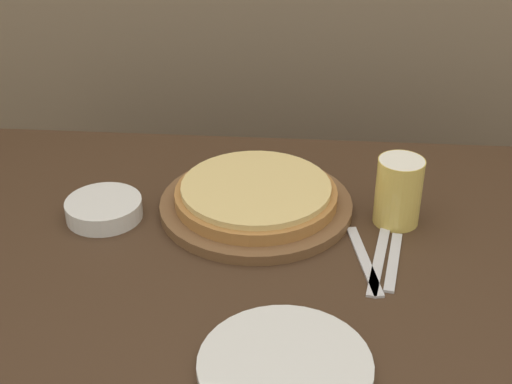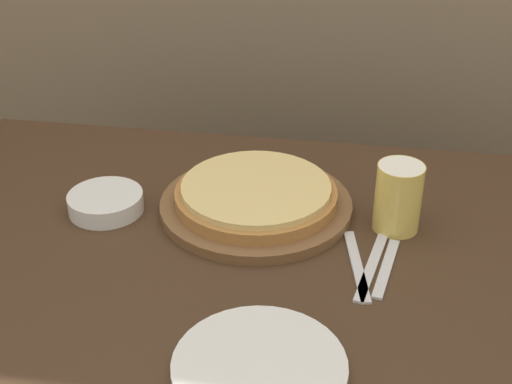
# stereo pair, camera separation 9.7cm
# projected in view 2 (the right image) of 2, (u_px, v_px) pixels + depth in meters

# --- Properties ---
(pizza_on_board) EXTENTS (0.37, 0.37, 0.06)m
(pizza_on_board) POSITION_uv_depth(u_px,v_px,m) (256.00, 199.00, 1.37)
(pizza_on_board) COLOR brown
(pizza_on_board) RESTS_ON dining_table
(beer_glass) EXTENTS (0.09, 0.09, 0.13)m
(beer_glass) POSITION_uv_depth(u_px,v_px,m) (398.00, 195.00, 1.30)
(beer_glass) COLOR #E5C65B
(beer_glass) RESTS_ON dining_table
(dinner_plate) EXTENTS (0.25, 0.25, 0.02)m
(dinner_plate) POSITION_uv_depth(u_px,v_px,m) (260.00, 367.00, 1.00)
(dinner_plate) COLOR silver
(dinner_plate) RESTS_ON dining_table
(side_bowl) EXTENTS (0.14, 0.14, 0.04)m
(side_bowl) POSITION_uv_depth(u_px,v_px,m) (106.00, 202.00, 1.37)
(side_bowl) COLOR silver
(side_bowl) RESTS_ON dining_table
(fork) EXTENTS (0.06, 0.20, 0.00)m
(fork) POSITION_uv_depth(u_px,v_px,m) (357.00, 265.00, 1.22)
(fork) COLOR silver
(fork) RESTS_ON dining_table
(dinner_knife) EXTENTS (0.06, 0.20, 0.00)m
(dinner_knife) POSITION_uv_depth(u_px,v_px,m) (371.00, 267.00, 1.22)
(dinner_knife) COLOR silver
(dinner_knife) RESTS_ON dining_table
(spoon) EXTENTS (0.05, 0.17, 0.00)m
(spoon) POSITION_uv_depth(u_px,v_px,m) (386.00, 268.00, 1.22)
(spoon) COLOR silver
(spoon) RESTS_ON dining_table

